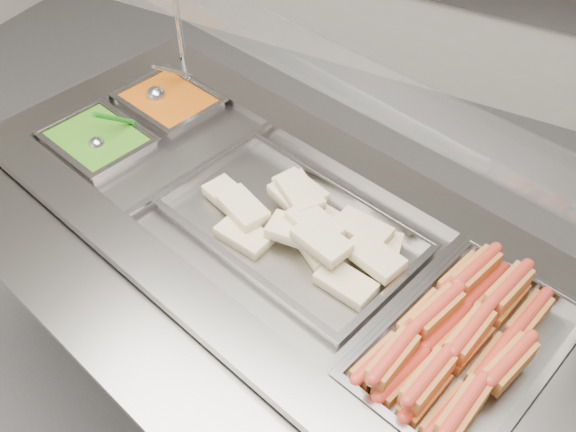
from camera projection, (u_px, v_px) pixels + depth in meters
The scene contains 12 objects.
ground at pixel (216, 426), 2.41m from camera, with size 6.00×6.00×0.00m, color #555558.
steam_counter at pixel (277, 310), 2.21m from camera, with size 2.13×1.35×0.94m.
tray_rail at pixel (129, 335), 1.64m from camera, with size 1.89×0.84×0.05m.
sneeze_guard at pixel (332, 69), 1.72m from camera, with size 1.75×0.74×0.46m.
pan_hotdogs at pixel (465, 353), 1.59m from camera, with size 0.49×0.65×0.10m.
pan_wraps at pixel (291, 230), 1.86m from camera, with size 0.80×0.59×0.07m.
pan_beans at pixel (170, 109), 2.31m from camera, with size 0.37×0.32×0.10m.
pan_peas at pixel (99, 148), 2.15m from camera, with size 0.37×0.32×0.10m.
hotdogs_in_buns at pixel (458, 337), 1.56m from camera, with size 0.38×0.59×0.12m.
tortilla_wraps at pixel (310, 224), 1.82m from camera, with size 0.67×0.39×0.10m.
ladle at pixel (157, 94), 2.29m from camera, with size 0.09×0.20×0.16m.
serving_spoon at pixel (100, 140), 2.10m from camera, with size 0.08×0.18×0.15m.
Camera 1 is at (0.78, -0.87, 2.27)m, focal length 40.00 mm.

